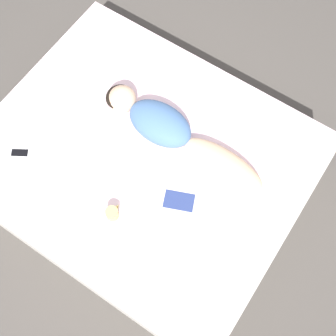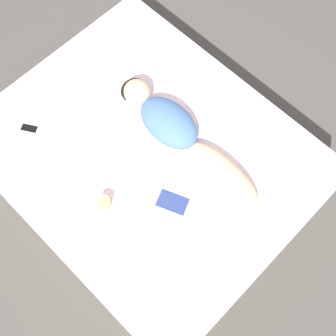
{
  "view_description": "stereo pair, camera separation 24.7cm",
  "coord_description": "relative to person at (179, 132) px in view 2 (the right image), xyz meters",
  "views": [
    {
      "loc": [
        -1.1,
        -0.95,
        3.64
      ],
      "look_at": [
        -0.02,
        -0.23,
        0.63
      ],
      "focal_mm": 50.0,
      "sensor_mm": 36.0,
      "label": 1
    },
    {
      "loc": [
        -0.95,
        -1.15,
        3.64
      ],
      "look_at": [
        -0.02,
        -0.23,
        0.63
      ],
      "focal_mm": 50.0,
      "sensor_mm": 36.0,
      "label": 2
    }
  ],
  "objects": [
    {
      "name": "coffee_mug",
      "position": [
        -0.72,
        -0.0,
        -0.04
      ],
      "size": [
        0.12,
        0.09,
        0.09
      ],
      "color": "tan",
      "rests_on": "bed"
    },
    {
      "name": "ground_plane",
      "position": [
        -0.22,
        0.1,
        -0.67
      ],
      "size": [
        12.0,
        12.0,
        0.0
      ],
      "primitive_type": "plane",
      "color": "#4C4742"
    },
    {
      "name": "bed",
      "position": [
        -0.22,
        0.1,
        -0.38
      ],
      "size": [
        1.93,
        2.35,
        0.58
      ],
      "color": "beige",
      "rests_on": "ground_plane"
    },
    {
      "name": "open_magazine",
      "position": [
        -0.48,
        -0.36,
        -0.09
      ],
      "size": [
        0.5,
        0.44,
        0.01
      ],
      "rotation": [
        0.0,
        0.0,
        0.4
      ],
      "color": "silver",
      "rests_on": "bed"
    },
    {
      "name": "person",
      "position": [
        0.0,
        0.0,
        0.0
      ],
      "size": [
        0.33,
        1.34,
        0.21
      ],
      "rotation": [
        0.0,
        0.0,
        -0.03
      ],
      "color": "#DBB28E",
      "rests_on": "bed"
    },
    {
      "name": "cell_phone",
      "position": [
        -0.72,
        0.84,
        -0.09
      ],
      "size": [
        0.13,
        0.16,
        0.01
      ],
      "rotation": [
        0.0,
        0.0,
        0.55
      ],
      "color": "silver",
      "rests_on": "bed"
    }
  ]
}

